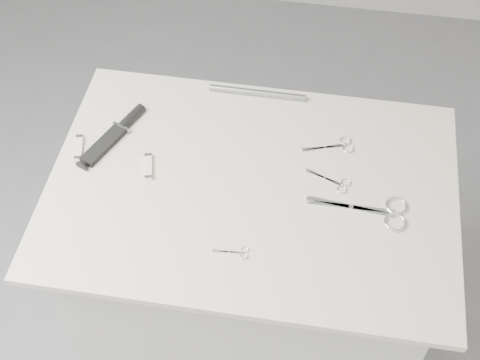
# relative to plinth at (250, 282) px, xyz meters

# --- Properties ---
(ground) EXTENTS (4.00, 4.00, 0.01)m
(ground) POSITION_rel_plinth_xyz_m (0.00, 0.00, -0.46)
(ground) COLOR gray
(ground) RESTS_ON ground
(plinth) EXTENTS (0.90, 0.60, 0.90)m
(plinth) POSITION_rel_plinth_xyz_m (0.00, 0.00, 0.00)
(plinth) COLOR silver
(plinth) RESTS_ON ground
(display_board) EXTENTS (1.00, 0.70, 0.02)m
(display_board) POSITION_rel_plinth_xyz_m (0.00, 0.00, 0.46)
(display_board) COLOR beige
(display_board) RESTS_ON plinth
(large_shears) EXTENTS (0.24, 0.10, 0.01)m
(large_shears) POSITION_rel_plinth_xyz_m (0.31, -0.03, 0.47)
(large_shears) COLOR silver
(large_shears) RESTS_ON display_board
(embroidery_scissors_a) EXTENTS (0.13, 0.07, 0.00)m
(embroidery_scissors_a) POSITION_rel_plinth_xyz_m (0.20, 0.16, 0.47)
(embroidery_scissors_a) COLOR silver
(embroidery_scissors_a) RESTS_ON display_board
(embroidery_scissors_b) EXTENTS (0.12, 0.07, 0.00)m
(embroidery_scissors_b) POSITION_rel_plinth_xyz_m (0.20, 0.04, 0.47)
(embroidery_scissors_b) COLOR silver
(embroidery_scissors_b) RESTS_ON display_board
(tiny_scissors) EXTENTS (0.08, 0.04, 0.00)m
(tiny_scissors) POSITION_rel_plinth_xyz_m (-0.01, -0.20, 0.47)
(tiny_scissors) COLOR silver
(tiny_scissors) RESTS_ON display_board
(sheathed_knife) EXTENTS (0.12, 0.23, 0.03)m
(sheathed_knife) POSITION_rel_plinth_xyz_m (-0.37, 0.11, 0.48)
(sheathed_knife) COLOR black
(sheathed_knife) RESTS_ON display_board
(pocket_knife_a) EXTENTS (0.04, 0.08, 0.01)m
(pocket_knife_a) POSITION_rel_plinth_xyz_m (-0.45, 0.05, 0.47)
(pocket_knife_a) COLOR white
(pocket_knife_a) RESTS_ON display_board
(pocket_knife_b) EXTENTS (0.04, 0.08, 0.01)m
(pocket_knife_b) POSITION_rel_plinth_xyz_m (-0.26, 0.01, 0.48)
(pocket_knife_b) COLOR white
(pocket_knife_b) RESTS_ON display_board
(metal_rail) EXTENTS (0.27, 0.02, 0.02)m
(metal_rail) POSITION_rel_plinth_xyz_m (-0.03, 0.32, 0.48)
(metal_rail) COLOR gray
(metal_rail) RESTS_ON display_board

